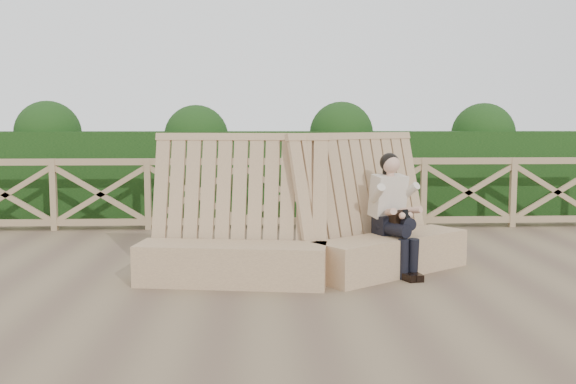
{
  "coord_description": "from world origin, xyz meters",
  "views": [
    {
      "loc": [
        -0.45,
        -6.39,
        1.61
      ],
      "look_at": [
        -0.13,
        0.4,
        0.9
      ],
      "focal_mm": 40.0,
      "sensor_mm": 36.0,
      "label": 1
    }
  ],
  "objects": [
    {
      "name": "guardrail",
      "position": [
        0.0,
        3.5,
        0.55
      ],
      "size": [
        10.1,
        0.09,
        1.1
      ],
      "color": "#9A7759",
      "rests_on": "ground"
    },
    {
      "name": "ground",
      "position": [
        0.0,
        0.0,
        0.0
      ],
      "size": [
        60.0,
        60.0,
        0.0
      ],
      "primitive_type": "plane",
      "color": "brown",
      "rests_on": "ground"
    },
    {
      "name": "woman",
      "position": [
        1.03,
        0.49,
        0.7
      ],
      "size": [
        0.51,
        0.84,
        1.31
      ],
      "rotation": [
        0.0,
        0.0,
        0.38
      ],
      "color": "black",
      "rests_on": "ground"
    },
    {
      "name": "bench",
      "position": [
        0.13,
        0.31,
        0.39
      ],
      "size": [
        3.64,
        1.76,
        1.55
      ],
      "rotation": [
        0.0,
        0.0,
        0.24
      ],
      "color": "#927253",
      "rests_on": "ground"
    },
    {
      "name": "hedge",
      "position": [
        0.0,
        4.7,
        0.75
      ],
      "size": [
        12.0,
        1.2,
        1.5
      ],
      "primitive_type": "cube",
      "color": "black",
      "rests_on": "ground"
    }
  ]
}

